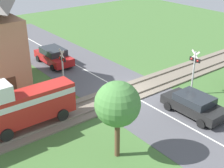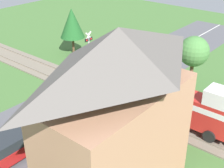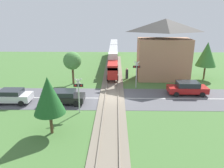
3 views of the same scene
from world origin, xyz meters
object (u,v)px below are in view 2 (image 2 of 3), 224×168
Objects in this scene: car_behind_queue at (155,44)px; crossing_signal_east_approach at (109,97)px; crossing_signal_west_approach at (89,45)px; car_far_side at (11,146)px; car_near_crossing at (122,60)px; station_building at (118,123)px; pedestrian_by_station at (172,134)px.

crossing_signal_east_approach reaches higher than car_behind_queue.
crossing_signal_west_approach is 9.48m from crossing_signal_east_approach.
car_far_side is at bearing -21.27° from crossing_signal_east_approach.
car_near_crossing is 1.23× the size of crossing_signal_west_approach.
station_building is (4.05, 3.94, 1.88)m from crossing_signal_east_approach.
car_near_crossing is at bearing -142.99° from station_building.
car_behind_queue is 14.49m from crossing_signal_east_approach.
station_building is (10.04, 11.29, 1.88)m from crossing_signal_west_approach.
crossing_signal_west_approach is at bearing -156.44° from car_far_side.
crossing_signal_east_approach is 4.40m from pedestrian_by_station.
car_near_crossing is at bearing -0.00° from car_behind_queue.
crossing_signal_east_approach is at bearing -135.81° from station_building.
car_behind_queue is (-19.23, -2.88, -0.02)m from car_far_side.
station_building is (-1.70, 6.17, 3.27)m from car_far_side.
crossing_signal_east_approach is at bearing 158.73° from car_far_side.
car_far_side is (13.71, 2.88, 0.06)m from car_near_crossing.
crossing_signal_west_approach is 0.41× the size of station_building.
pedestrian_by_station is at bearing 178.93° from station_building.
pedestrian_by_station is at bearing 52.60° from car_near_crossing.
car_behind_queue is at bearing 180.00° from car_near_crossing.
car_far_side is at bearing -74.62° from station_building.
crossing_signal_west_approach and crossing_signal_east_approach have the same top height.
car_behind_queue is 20.00m from station_building.
crossing_signal_west_approach is 1.00× the size of crossing_signal_east_approach.
pedestrian_by_station is at bearing 36.17° from car_behind_queue.
car_behind_queue is at bearing -143.83° from pedestrian_by_station.
crossing_signal_west_approach reaches higher than car_far_side.
station_building is (12.01, 9.05, 3.33)m from car_near_crossing.
car_behind_queue is 0.48× the size of station_building.
pedestrian_by_station is (-6.72, 6.27, -0.09)m from car_far_side.
car_behind_queue is at bearing -159.21° from crossing_signal_east_approach.
crossing_signal_west_approach is 12.53m from pedestrian_by_station.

